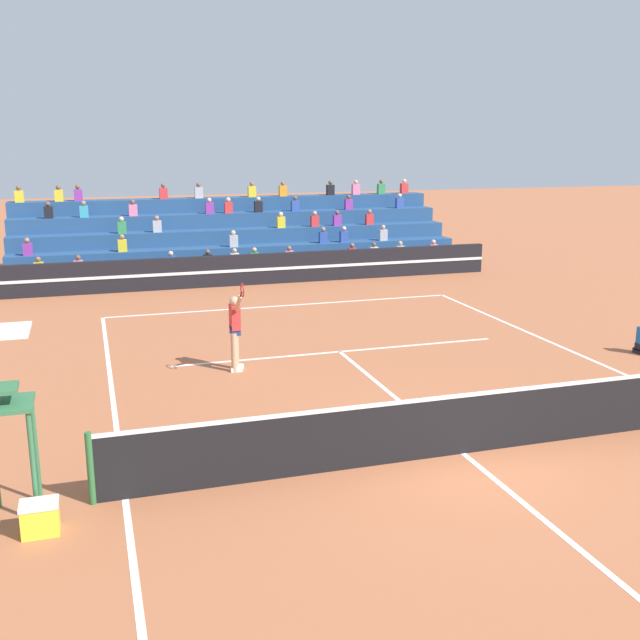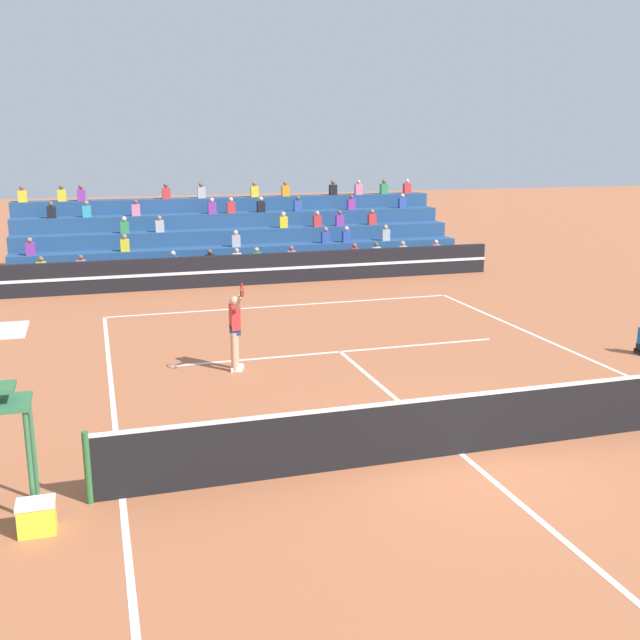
% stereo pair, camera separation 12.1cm
% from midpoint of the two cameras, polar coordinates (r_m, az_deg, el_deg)
% --- Properties ---
extents(ground_plane, '(120.00, 120.00, 0.00)m').
position_cam_midpoint_polar(ground_plane, '(12.94, 10.96, -9.98)').
color(ground_plane, '#AD603D').
extents(court_lines, '(11.10, 23.90, 0.01)m').
position_cam_midpoint_polar(court_lines, '(12.93, 10.96, -9.97)').
color(court_lines, white).
rests_on(court_lines, ground).
extents(tennis_net, '(12.00, 0.10, 1.10)m').
position_cam_midpoint_polar(tennis_net, '(12.73, 11.07, -7.74)').
color(tennis_net, '#2D6B38').
rests_on(tennis_net, ground).
extents(sponsor_banner_wall, '(18.00, 0.26, 1.10)m').
position_cam_midpoint_polar(sponsor_banner_wall, '(27.08, -4.51, 3.89)').
color(sponsor_banner_wall, black).
rests_on(sponsor_banner_wall, ground).
extents(bleacher_stand, '(17.28, 4.75, 3.38)m').
position_cam_midpoint_polar(bleacher_stand, '(30.69, -6.07, 5.90)').
color(bleacher_stand, navy).
rests_on(bleacher_stand, ground).
extents(umpire_chair, '(0.76, 0.84, 2.67)m').
position_cam_midpoint_polar(umpire_chair, '(11.04, -22.88, -5.48)').
color(umpire_chair, '#337047').
rests_on(umpire_chair, ground).
extents(tennis_player, '(0.34, 1.40, 2.24)m').
position_cam_midpoint_polar(tennis_player, '(16.89, -6.28, -0.65)').
color(tennis_player, tan).
rests_on(tennis_player, ground).
extents(tennis_ball, '(0.07, 0.07, 0.07)m').
position_cam_midpoint_polar(tennis_ball, '(15.40, 16.78, -6.28)').
color(tennis_ball, '#C6DB33').
rests_on(tennis_ball, ground).
extents(equipment_cooler, '(0.50, 0.38, 0.45)m').
position_cam_midpoint_polar(equipment_cooler, '(10.96, -20.48, -13.86)').
color(equipment_cooler, yellow).
rests_on(equipment_cooler, ground).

